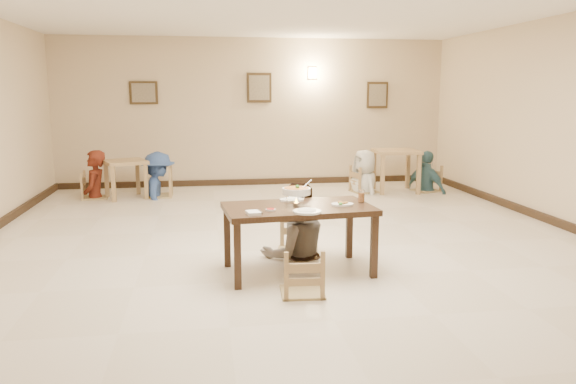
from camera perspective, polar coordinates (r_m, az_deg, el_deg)
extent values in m
plane|color=beige|center=(6.96, 0.49, -5.85)|extent=(10.00, 10.00, 0.00)
plane|color=beige|center=(11.67, -3.43, 8.07)|extent=(10.00, 0.00, 10.00)
plane|color=beige|center=(1.97, 24.24, -3.04)|extent=(10.00, 0.00, 10.00)
cube|color=black|center=(11.78, -3.34, 1.05)|extent=(8.00, 0.06, 0.12)
cube|color=#352615|center=(11.63, -14.46, 9.74)|extent=(0.55, 0.03, 0.45)
cube|color=gray|center=(11.61, -14.46, 9.74)|extent=(0.45, 0.01, 0.37)
cube|color=#352615|center=(11.63, -2.94, 10.53)|extent=(0.50, 0.03, 0.60)
cube|color=gray|center=(11.61, -2.93, 10.53)|extent=(0.41, 0.01, 0.49)
cube|color=#352615|center=(12.14, 9.07, 9.70)|extent=(0.45, 0.03, 0.55)
cube|color=gray|center=(12.12, 9.10, 9.70)|extent=(0.37, 0.01, 0.45)
cube|color=#FFD88C|center=(11.79, 2.49, 11.99)|extent=(0.16, 0.05, 0.22)
cube|color=#352216|center=(5.95, 1.06, -1.71)|extent=(1.62, 1.01, 0.06)
cube|color=#352216|center=(5.54, -5.15, -6.53)|extent=(0.07, 0.07, 0.67)
cube|color=#352216|center=(5.91, 8.74, -5.53)|extent=(0.07, 0.07, 0.67)
cube|color=#352216|center=(6.26, -6.21, -4.59)|extent=(0.07, 0.07, 0.67)
cube|color=#352216|center=(6.59, 6.24, -3.84)|extent=(0.07, 0.07, 0.67)
cube|color=tan|center=(6.70, 0.96, -2.28)|extent=(0.49, 0.49, 0.05)
cube|color=tan|center=(5.38, 1.48, -6.22)|extent=(0.41, 0.41, 0.04)
imported|color=gray|center=(6.55, 0.76, 0.93)|extent=(0.95, 0.80, 1.74)
torus|color=silver|center=(5.92, 0.85, -0.24)|extent=(0.23, 0.23, 0.01)
cylinder|color=silver|center=(5.94, 0.85, -1.26)|extent=(0.06, 0.06, 0.03)
cone|color=#FFA526|center=(5.93, 0.85, -0.83)|extent=(0.03, 0.03, 0.05)
cylinder|color=white|center=(5.91, 0.85, 0.09)|extent=(0.30, 0.30, 0.07)
cylinder|color=#AC5215|center=(5.91, 0.85, 0.37)|extent=(0.26, 0.26, 0.02)
sphere|color=#2D7223|center=(5.90, 0.96, 0.53)|extent=(0.04, 0.04, 0.04)
cylinder|color=silver|center=(5.98, 1.86, 0.76)|extent=(0.14, 0.09, 0.10)
cylinder|color=silver|center=(6.00, 1.63, -0.71)|extent=(0.01, 0.01, 0.14)
cylinder|color=silver|center=(5.97, -0.10, -0.76)|extent=(0.01, 0.01, 0.14)
cylinder|color=silver|center=(5.83, 1.02, -1.03)|extent=(0.01, 0.01, 0.14)
cylinder|color=white|center=(6.23, 0.41, -0.80)|extent=(0.28, 0.28, 0.02)
ellipsoid|color=white|center=(6.22, 0.41, -0.74)|extent=(0.18, 0.15, 0.06)
cylinder|color=white|center=(5.62, 1.95, -2.00)|extent=(0.29, 0.29, 0.02)
ellipsoid|color=white|center=(5.62, 1.95, -1.93)|extent=(0.19, 0.16, 0.07)
cylinder|color=white|center=(6.00, 5.54, -1.26)|extent=(0.24, 0.24, 0.02)
sphere|color=#2D7223|center=(5.93, 5.35, -1.19)|extent=(0.04, 0.04, 0.04)
cylinder|color=white|center=(5.71, -1.78, -1.82)|extent=(0.10, 0.10, 0.02)
cylinder|color=#AD0E0A|center=(5.71, -1.78, -1.74)|extent=(0.08, 0.08, 0.01)
cube|color=white|center=(5.54, -3.55, -2.13)|extent=(0.15, 0.18, 0.03)
cube|color=silver|center=(5.63, -3.10, -1.99)|extent=(0.03, 0.18, 0.01)
cube|color=silver|center=(5.63, -2.79, -1.98)|extent=(0.03, 0.18, 0.01)
cylinder|color=white|center=(6.18, 7.46, -0.41)|extent=(0.07, 0.07, 0.14)
cylinder|color=orange|center=(6.18, 7.46, -0.54)|extent=(0.06, 0.06, 0.10)
cube|color=tan|center=(10.60, -16.21, 2.96)|extent=(0.90, 0.90, 0.06)
cube|color=tan|center=(10.31, -17.30, 0.75)|extent=(0.07, 0.07, 0.64)
cube|color=tan|center=(10.44, -14.22, 1.02)|extent=(0.07, 0.07, 0.64)
cube|color=tan|center=(10.87, -17.94, 1.18)|extent=(0.07, 0.07, 0.64)
cube|color=tan|center=(10.99, -15.01, 1.43)|extent=(0.07, 0.07, 0.64)
cube|color=tan|center=(11.04, 10.95, 4.06)|extent=(0.87, 0.87, 0.06)
cube|color=tan|center=(10.67, 9.58, 1.70)|extent=(0.07, 0.07, 0.75)
cube|color=tan|center=(10.86, 13.13, 1.72)|extent=(0.07, 0.07, 0.75)
cube|color=tan|center=(11.34, 8.72, 2.21)|extent=(0.07, 0.07, 0.75)
cube|color=tan|center=(11.52, 12.08, 2.23)|extent=(0.07, 0.07, 0.75)
cube|color=tan|center=(10.78, -19.09, 1.63)|extent=(0.44, 0.44, 0.05)
cube|color=tan|center=(10.63, -13.09, 2.13)|extent=(0.49, 0.49, 0.05)
cube|color=tan|center=(10.93, 7.79, 2.27)|extent=(0.45, 0.45, 0.05)
cube|color=tan|center=(11.26, 13.93, 2.30)|extent=(0.45, 0.45, 0.05)
imported|color=#591D11|center=(10.73, -19.23, 4.02)|extent=(0.44, 0.66, 1.76)
imported|color=#3B5EA7|center=(10.59, -13.16, 4.00)|extent=(0.69, 1.11, 1.67)
imported|color=silver|center=(10.88, 7.84, 4.27)|extent=(0.69, 0.90, 1.65)
imported|color=#416D7C|center=(11.22, 14.00, 4.08)|extent=(0.78, 1.00, 1.58)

